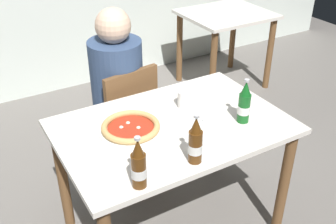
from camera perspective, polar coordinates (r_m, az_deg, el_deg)
name	(u,v)px	position (r m, az deg, el deg)	size (l,w,h in m)	color
dining_table_main	(173,142)	(2.18, 0.66, -4.29)	(1.20, 0.80, 0.75)	silver
chair_behind_table	(124,116)	(2.71, -6.29, -0.62)	(0.45, 0.45, 0.85)	brown
diner_seated	(118,100)	(2.70, -7.05, 1.64)	(0.34, 0.34, 1.21)	#2D3342
dining_table_background	(225,29)	(4.01, 8.14, 11.62)	(0.80, 0.70, 0.75)	silver
pizza_margherita_near	(131,128)	(2.06, -5.31, -2.24)	(0.33, 0.33, 0.04)	white
beer_bottle_left	(195,142)	(1.80, 3.91, -4.31)	(0.07, 0.07, 0.25)	#512D0F
beer_bottle_center	(139,166)	(1.67, -4.19, -7.63)	(0.07, 0.07, 0.25)	#512D0F
beer_bottle_right	(244,104)	(2.13, 10.76, 1.11)	(0.07, 0.07, 0.25)	#14591E
napkin_with_cutlery	(210,130)	(2.08, 5.94, -2.51)	(0.21, 0.21, 0.01)	white
paper_cup	(184,99)	(2.26, 2.28, 1.85)	(0.07, 0.07, 0.10)	white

